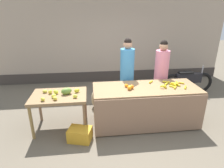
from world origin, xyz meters
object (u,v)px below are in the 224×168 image
object	(u,v)px
vendor_woman_blue_shirt	(127,75)
produce_crate	(80,134)
parked_motorcycle	(188,81)
produce_sack	(97,99)
vendor_woman_pink_shirt	(161,75)

from	to	relation	value
vendor_woman_blue_shirt	produce_crate	distance (m)	1.84
parked_motorcycle	produce_sack	distance (m)	2.88
produce_sack	vendor_woman_pink_shirt	bearing A→B (deg)	-6.03
vendor_woman_pink_shirt	parked_motorcycle	distance (m)	1.51
parked_motorcycle	produce_crate	distance (m)	3.76
vendor_woman_pink_shirt	produce_sack	size ratio (longest dim) A/B	3.55
produce_crate	produce_sack	distance (m)	1.40
produce_crate	parked_motorcycle	bearing A→B (deg)	31.31
vendor_woman_blue_shirt	vendor_woman_pink_shirt	distance (m)	0.87
vendor_woman_pink_shirt	produce_crate	xyz separation A→B (m)	(-2.02, -1.17, -0.76)
parked_motorcycle	produce_crate	world-z (taller)	parked_motorcycle
vendor_woman_blue_shirt	parked_motorcycle	world-z (taller)	vendor_woman_blue_shirt
parked_motorcycle	vendor_woman_blue_shirt	bearing A→B (deg)	-159.87
parked_motorcycle	produce_sack	xyz separation A→B (m)	(-2.80, -0.61, -0.15)
vendor_woman_blue_shirt	produce_crate	xyz separation A→B (m)	(-1.16, -1.20, -0.79)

